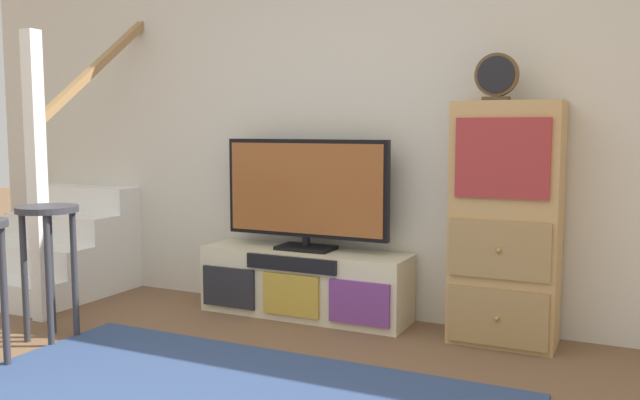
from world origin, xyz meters
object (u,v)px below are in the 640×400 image
object	(u,v)px
media_console	(304,283)
side_cabinet	(506,224)
desk_clock	(497,77)
bar_stool_far	(48,242)
television	(306,191)

from	to	relation	value
media_console	side_cabinet	world-z (taller)	side_cabinet
media_console	desk_clock	bearing A→B (deg)	-0.23
side_cabinet	bar_stool_far	xyz separation A→B (m)	(-2.34, -1.06, -0.11)
media_console	bar_stool_far	distance (m)	1.55
media_console	television	xyz separation A→B (m)	(0.00, 0.02, 0.59)
television	bar_stool_far	world-z (taller)	television
side_cabinet	desk_clock	bearing A→B (deg)	-167.88
television	media_console	bearing A→B (deg)	-90.00
side_cabinet	desk_clock	size ratio (longest dim) A/B	5.20
media_console	television	world-z (taller)	television
television	desk_clock	distance (m)	1.36
side_cabinet	television	bearing A→B (deg)	179.38
media_console	television	bearing A→B (deg)	90.00
television	desk_clock	xyz separation A→B (m)	(1.18, -0.03, 0.68)
media_console	bar_stool_far	xyz separation A→B (m)	(-1.09, -1.05, 0.35)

